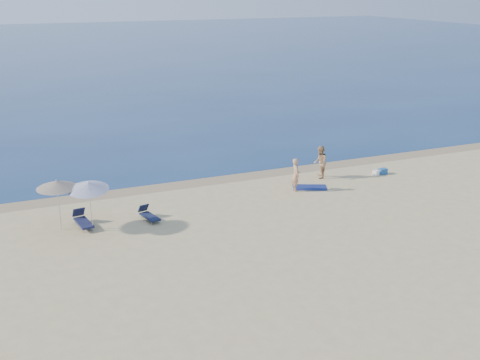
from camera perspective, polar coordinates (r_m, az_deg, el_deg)
name	(u,v)px	position (r m, az deg, el deg)	size (l,w,h in m)	color
ground	(480,346)	(21.42, 21.78, -14.40)	(160.00, 160.00, 0.00)	tan
sea	(62,50)	(113.66, -16.50, 11.77)	(240.00, 160.00, 0.01)	#0D2650
wet_sand_strip	(241,177)	(36.23, 0.11, 0.33)	(240.00, 1.60, 0.00)	#847254
person_left	(296,175)	(33.64, 5.31, 0.51)	(0.68, 0.45, 1.87)	tan
person_right	(320,162)	(36.03, 7.62, 1.68)	(0.95, 0.74, 1.95)	tan
beach_towel	(310,187)	(34.49, 6.63, -0.70)	(1.91, 1.06, 0.03)	#0F1A4E
white_bag	(376,173)	(37.32, 12.75, 0.65)	(0.35, 0.30, 0.30)	white
blue_cooler	(383,171)	(37.72, 13.39, 0.82)	(0.49, 0.35, 0.35)	#1B5096
umbrella_near	(88,186)	(28.62, -14.21, -0.56)	(2.42, 2.44, 2.51)	silver
umbrella_far	(57,184)	(29.07, -16.98, -0.40)	(2.28, 2.29, 2.51)	silver
lounger_left	(83,221)	(29.75, -14.68, -3.77)	(0.79, 1.78, 0.76)	#161A3D
lounger_right	(149,215)	(29.90, -8.65, -3.31)	(0.82, 1.58, 0.67)	#131B36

